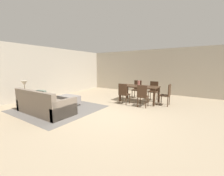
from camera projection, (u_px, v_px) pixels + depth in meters
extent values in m
plane|color=tan|center=(107.00, 115.00, 4.86)|extent=(10.80, 10.80, 0.00)
cube|color=#BCB2A0|center=(152.00, 71.00, 8.80)|extent=(9.00, 0.12, 2.70)
cube|color=#BCB2A0|center=(43.00, 72.00, 7.49)|extent=(0.12, 11.00, 2.70)
cube|color=slate|center=(59.00, 108.00, 5.58)|extent=(3.00, 2.80, 0.01)
cube|color=gray|center=(46.00, 107.00, 5.06)|extent=(2.22, 0.97, 0.42)
cube|color=gray|center=(34.00, 97.00, 4.66)|extent=(2.22, 0.16, 0.44)
cube|color=gray|center=(30.00, 100.00, 5.60)|extent=(0.14, 0.97, 0.62)
cube|color=gray|center=(65.00, 109.00, 4.48)|extent=(0.14, 0.97, 0.62)
cube|color=silver|center=(32.00, 96.00, 5.19)|extent=(0.34, 0.09, 0.34)
cube|color=slate|center=(42.00, 96.00, 4.90)|extent=(0.42, 0.13, 0.42)
cube|color=gray|center=(51.00, 99.00, 4.57)|extent=(0.37, 0.09, 0.37)
cube|color=gray|center=(69.00, 100.00, 6.03)|extent=(0.90, 0.57, 0.36)
cylinder|color=#422B1C|center=(67.00, 102.00, 6.47)|extent=(0.05, 0.05, 0.06)
cylinder|color=#422B1C|center=(80.00, 105.00, 6.04)|extent=(0.05, 0.05, 0.06)
cylinder|color=#422B1C|center=(59.00, 104.00, 6.08)|extent=(0.05, 0.05, 0.06)
cylinder|color=#422B1C|center=(71.00, 107.00, 5.65)|extent=(0.05, 0.05, 0.06)
cube|color=brown|center=(25.00, 94.00, 5.77)|extent=(0.40, 0.40, 0.03)
cylinder|color=brown|center=(28.00, 99.00, 6.04)|extent=(0.04, 0.04, 0.53)
cylinder|color=brown|center=(32.00, 100.00, 5.86)|extent=(0.04, 0.04, 0.53)
cylinder|color=brown|center=(19.00, 101.00, 5.76)|extent=(0.04, 0.04, 0.53)
cylinder|color=brown|center=(24.00, 102.00, 5.58)|extent=(0.04, 0.04, 0.53)
cylinder|color=brown|center=(25.00, 93.00, 5.76)|extent=(0.16, 0.16, 0.02)
cylinder|color=brown|center=(25.00, 89.00, 5.74)|extent=(0.02, 0.02, 0.32)
cone|color=beige|center=(24.00, 83.00, 5.70)|extent=(0.26, 0.26, 0.18)
cube|color=#422B1C|center=(139.00, 86.00, 6.53)|extent=(1.73, 0.87, 0.04)
cube|color=#422B1C|center=(127.00, 92.00, 7.34)|extent=(0.07, 0.07, 0.72)
cube|color=#422B1C|center=(159.00, 95.00, 6.47)|extent=(0.07, 0.07, 0.72)
cube|color=#422B1C|center=(120.00, 94.00, 6.72)|extent=(0.07, 0.07, 0.72)
cube|color=#422B1C|center=(154.00, 98.00, 5.85)|extent=(0.07, 0.07, 0.72)
cube|color=#422B1C|center=(124.00, 94.00, 6.23)|extent=(0.40, 0.40, 0.04)
cube|color=#422B1C|center=(123.00, 89.00, 6.04)|extent=(0.40, 0.04, 0.47)
cylinder|color=#422B1C|center=(123.00, 98.00, 6.50)|extent=(0.04, 0.04, 0.41)
cylinder|color=#422B1C|center=(130.00, 99.00, 6.32)|extent=(0.04, 0.04, 0.41)
cylinder|color=#422B1C|center=(119.00, 100.00, 6.22)|extent=(0.04, 0.04, 0.41)
cylinder|color=#422B1C|center=(126.00, 101.00, 6.03)|extent=(0.04, 0.04, 0.41)
cube|color=#422B1C|center=(143.00, 97.00, 5.76)|extent=(0.43, 0.43, 0.04)
cube|color=#422B1C|center=(142.00, 91.00, 5.57)|extent=(0.40, 0.07, 0.47)
cylinder|color=#422B1C|center=(140.00, 101.00, 6.02)|extent=(0.04, 0.04, 0.41)
cylinder|color=#422B1C|center=(148.00, 102.00, 5.86)|extent=(0.04, 0.04, 0.41)
cylinder|color=#422B1C|center=(138.00, 102.00, 5.73)|extent=(0.04, 0.04, 0.41)
cylinder|color=#422B1C|center=(146.00, 103.00, 5.57)|extent=(0.04, 0.04, 0.41)
cube|color=#422B1C|center=(136.00, 90.00, 7.45)|extent=(0.40, 0.40, 0.04)
cube|color=#422B1C|center=(138.00, 85.00, 7.56)|extent=(0.40, 0.04, 0.47)
cylinder|color=#422B1C|center=(138.00, 95.00, 7.25)|extent=(0.04, 0.04, 0.41)
cylinder|color=#422B1C|center=(132.00, 94.00, 7.43)|extent=(0.04, 0.04, 0.41)
cylinder|color=#422B1C|center=(141.00, 94.00, 7.53)|extent=(0.04, 0.04, 0.41)
cylinder|color=#422B1C|center=(135.00, 93.00, 7.71)|extent=(0.04, 0.04, 0.41)
cube|color=#422B1C|center=(153.00, 92.00, 6.94)|extent=(0.40, 0.40, 0.04)
cube|color=#422B1C|center=(154.00, 86.00, 7.05)|extent=(0.40, 0.04, 0.47)
cylinder|color=#422B1C|center=(155.00, 97.00, 6.74)|extent=(0.04, 0.04, 0.41)
cylinder|color=#422B1C|center=(148.00, 96.00, 6.92)|extent=(0.04, 0.04, 0.41)
cylinder|color=#422B1C|center=(157.00, 96.00, 7.02)|extent=(0.04, 0.04, 0.41)
cylinder|color=#422B1C|center=(150.00, 95.00, 7.20)|extent=(0.04, 0.04, 0.41)
cube|color=#422B1C|center=(165.00, 95.00, 5.99)|extent=(0.40, 0.40, 0.04)
cube|color=#422B1C|center=(169.00, 90.00, 5.86)|extent=(0.04, 0.40, 0.47)
cylinder|color=#422B1C|center=(159.00, 101.00, 5.98)|extent=(0.04, 0.04, 0.41)
cylinder|color=#422B1C|center=(161.00, 99.00, 6.26)|extent=(0.04, 0.04, 0.41)
cylinder|color=#422B1C|center=(168.00, 102.00, 5.79)|extent=(0.04, 0.04, 0.41)
cylinder|color=#422B1C|center=(169.00, 100.00, 6.08)|extent=(0.04, 0.04, 0.41)
cylinder|color=#B26659|center=(139.00, 83.00, 6.58)|extent=(0.11, 0.11, 0.24)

